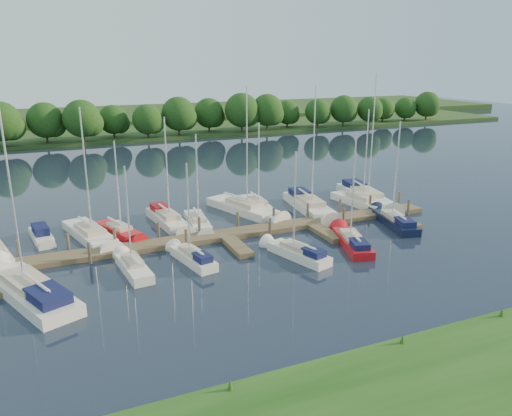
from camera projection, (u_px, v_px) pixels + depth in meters
name	position (u px, v px, depth m)	size (l,w,h in m)	color
ground	(264.00, 274.00, 34.47)	(260.00, 260.00, 0.00)	#1B2536
dock	(227.00, 238.00, 40.83)	(40.00, 6.00, 0.40)	brown
mooring_pilings	(222.00, 229.00, 41.71)	(38.24, 2.84, 2.00)	#473D33
far_shore	(110.00, 131.00, 100.25)	(180.00, 30.00, 0.60)	#234018
distant_hill	(96.00, 116.00, 122.09)	(220.00, 40.00, 1.40)	#324F22
treeline	(89.00, 122.00, 86.07)	(145.78, 9.63, 7.88)	#38281C
motorboat	(42.00, 236.00, 40.77)	(1.96, 4.83, 1.50)	white
sailboat_n_2	(91.00, 236.00, 40.98)	(3.85, 8.89, 11.14)	white
sailboat_n_3	(120.00, 232.00, 41.97)	(3.28, 6.46, 8.32)	red
sailboat_n_4	(168.00, 220.00, 44.75)	(2.57, 7.82, 10.01)	white
sailboat_n_5	(198.00, 223.00, 44.20)	(2.21, 6.70, 8.53)	white
sailboat_n_6	(245.00, 210.00, 48.00)	(4.88, 9.74, 12.40)	white
sailboat_n_7	(258.00, 206.00, 49.32)	(2.10, 6.93, 8.88)	white
sailboat_n_8	(310.00, 207.00, 48.84)	(3.27, 9.87, 12.45)	white
sailboat_n_9	(361.00, 203.00, 50.27)	(2.79, 7.86, 10.07)	white
sailboat_n_10	(366.00, 198.00, 52.00)	(4.00, 10.76, 13.44)	white
sailboat_s_0	(28.00, 291.00, 31.16)	(5.87, 10.69, 13.66)	white
sailboat_s_1	(133.00, 268.00, 34.76)	(1.90, 6.00, 7.83)	white
sailboat_s_2	(192.00, 258.00, 36.32)	(2.32, 5.88, 7.66)	white
sailboat_s_3	(297.00, 253.00, 37.19)	(3.02, 6.41, 8.35)	white
sailboat_s_4	(352.00, 242.00, 39.61)	(3.43, 7.19, 9.15)	red
sailboat_s_5	(394.00, 222.00, 44.47)	(3.20, 7.51, 9.56)	black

